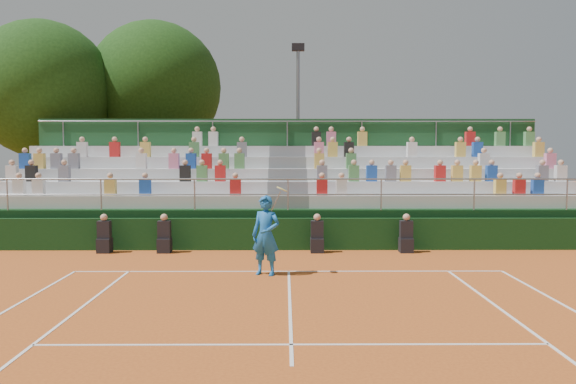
{
  "coord_description": "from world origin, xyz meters",
  "views": [
    {
      "loc": [
        -0.1,
        -14.21,
        3.07
      ],
      "look_at": [
        0.0,
        3.5,
        1.8
      ],
      "focal_mm": 35.0,
      "sensor_mm": 36.0,
      "label": 1
    }
  ],
  "objects_px": {
    "tree_east": "(155,88)",
    "floodlight_mast": "(298,116)",
    "tennis_player": "(266,235)",
    "tree_west": "(44,90)"
  },
  "relations": [
    {
      "from": "tennis_player",
      "to": "tree_east",
      "type": "xyz_separation_m",
      "value": [
        -5.98,
        14.35,
        5.23
      ]
    },
    {
      "from": "tennis_player",
      "to": "floodlight_mast",
      "type": "bearing_deg",
      "value": 85.18
    },
    {
      "from": "tree_east",
      "to": "floodlight_mast",
      "type": "bearing_deg",
      "value": -10.31
    },
    {
      "from": "tree_west",
      "to": "tennis_player",
      "type": "bearing_deg",
      "value": -48.83
    },
    {
      "from": "tree_west",
      "to": "tree_east",
      "type": "relative_size",
      "value": 0.95
    },
    {
      "from": "tree_east",
      "to": "floodlight_mast",
      "type": "relative_size",
      "value": 1.16
    },
    {
      "from": "tree_west",
      "to": "tree_east",
      "type": "distance_m",
      "value": 5.11
    },
    {
      "from": "tree_east",
      "to": "floodlight_mast",
      "type": "distance_m",
      "value": 7.35
    },
    {
      "from": "floodlight_mast",
      "to": "tennis_player",
      "type": "bearing_deg",
      "value": -94.82
    },
    {
      "from": "tennis_player",
      "to": "floodlight_mast",
      "type": "distance_m",
      "value": 13.64
    }
  ]
}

